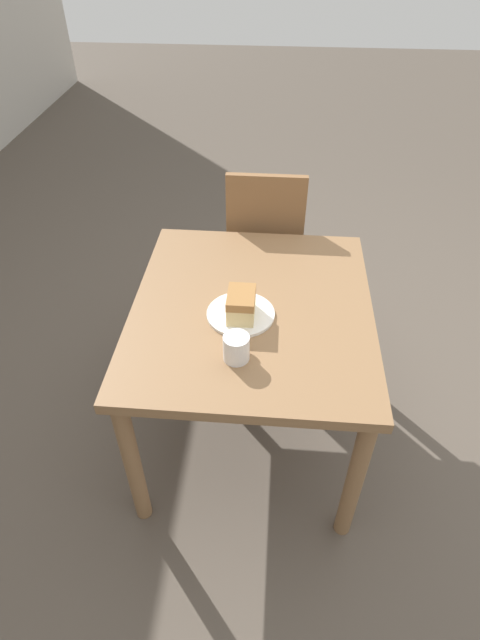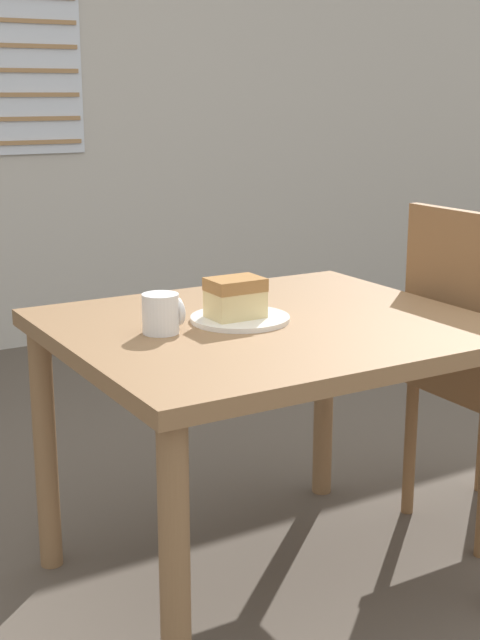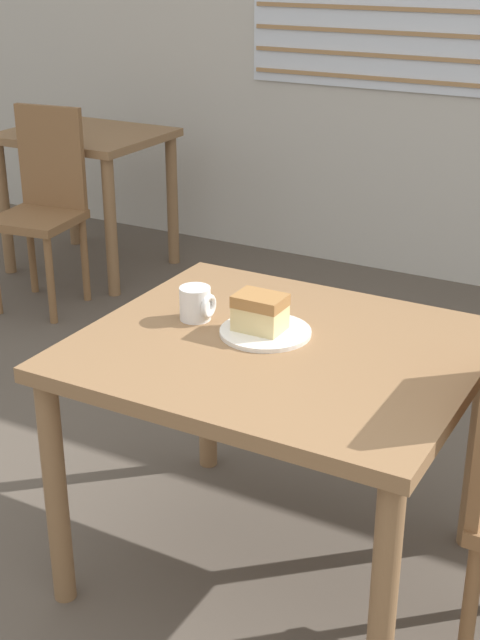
{
  "view_description": "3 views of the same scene",
  "coord_description": "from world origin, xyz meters",
  "px_view_note": "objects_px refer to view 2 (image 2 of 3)",
  "views": [
    {
      "loc": [
        -1.46,
        0.43,
        1.85
      ],
      "look_at": [
        -0.18,
        0.54,
        0.72
      ],
      "focal_mm": 28.0,
      "sensor_mm": 36.0,
      "label": 1
    },
    {
      "loc": [
        -1.18,
        -1.25,
        1.24
      ],
      "look_at": [
        -0.16,
        0.5,
        0.72
      ],
      "focal_mm": 50.0,
      "sensor_mm": 36.0,
      "label": 2
    },
    {
      "loc": [
        0.83,
        -1.34,
        1.65
      ],
      "look_at": [
        -0.19,
        0.49,
        0.75
      ],
      "focal_mm": 50.0,
      "sensor_mm": 36.0,
      "label": 3
    }
  ],
  "objects_px": {
    "dining_table_near": "(268,360)",
    "cake_slice": "(235,298)",
    "chair_near_window": "(475,362)",
    "plate": "(240,319)",
    "coffee_mug": "(162,313)"
  },
  "relations": [
    {
      "from": "chair_near_window",
      "to": "coffee_mug",
      "type": "bearing_deg",
      "value": 86.66
    },
    {
      "from": "plate",
      "to": "chair_near_window",
      "type": "bearing_deg",
      "value": -4.56
    },
    {
      "from": "chair_near_window",
      "to": "coffee_mug",
      "type": "relative_size",
      "value": 10.23
    },
    {
      "from": "cake_slice",
      "to": "coffee_mug",
      "type": "xyz_separation_m",
      "value": [
        -0.19,
        -0.0,
        -0.01
      ]
    },
    {
      "from": "dining_table_near",
      "to": "coffee_mug",
      "type": "distance_m",
      "value": 0.3
    },
    {
      "from": "dining_table_near",
      "to": "coffee_mug",
      "type": "height_order",
      "value": "coffee_mug"
    },
    {
      "from": "plate",
      "to": "cake_slice",
      "type": "bearing_deg",
      "value": -168.93
    },
    {
      "from": "cake_slice",
      "to": "plate",
      "type": "bearing_deg",
      "value": 11.07
    },
    {
      "from": "cake_slice",
      "to": "coffee_mug",
      "type": "height_order",
      "value": "cake_slice"
    },
    {
      "from": "chair_near_window",
      "to": "plate",
      "type": "xyz_separation_m",
      "value": [
        -0.73,
        0.06,
        0.21
      ]
    },
    {
      "from": "chair_near_window",
      "to": "cake_slice",
      "type": "height_order",
      "value": "chair_near_window"
    },
    {
      "from": "dining_table_near",
      "to": "cake_slice",
      "type": "bearing_deg",
      "value": 154.78
    },
    {
      "from": "chair_near_window",
      "to": "plate",
      "type": "relative_size",
      "value": 3.92
    },
    {
      "from": "chair_near_window",
      "to": "cake_slice",
      "type": "xyz_separation_m",
      "value": [
        -0.74,
        0.06,
        0.26
      ]
    },
    {
      "from": "chair_near_window",
      "to": "plate",
      "type": "bearing_deg",
      "value": 85.44
    }
  ]
}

